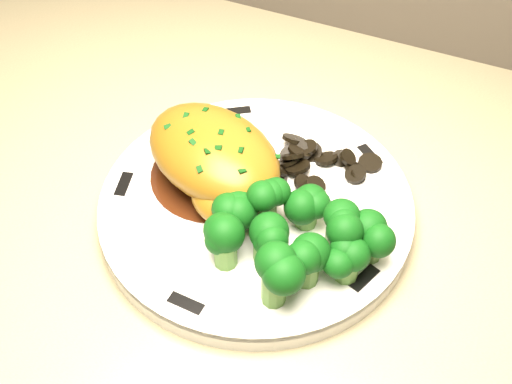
% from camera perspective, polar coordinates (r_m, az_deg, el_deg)
% --- Properties ---
extents(plate, '(0.33, 0.33, 0.02)m').
position_cam_1_polar(plate, '(0.57, -0.00, -1.30)').
color(plate, white).
rests_on(plate, counter).
extents(rim_accent_0, '(0.03, 0.03, 0.00)m').
position_cam_1_polar(rim_accent_0, '(0.61, 10.07, 3.25)').
color(rim_accent_0, black).
rests_on(rim_accent_0, plate).
extents(rim_accent_1, '(0.03, 0.02, 0.00)m').
position_cam_1_polar(rim_accent_1, '(0.65, -1.75, 7.19)').
color(rim_accent_1, black).
rests_on(rim_accent_1, plate).
extents(rim_accent_2, '(0.02, 0.03, 0.00)m').
position_cam_1_polar(rim_accent_2, '(0.59, -11.67, 0.68)').
color(rim_accent_2, black).
rests_on(rim_accent_2, plate).
extents(rim_accent_3, '(0.03, 0.01, 0.00)m').
position_cam_1_polar(rim_accent_3, '(0.50, -6.25, -9.82)').
color(rim_accent_3, black).
rests_on(rim_accent_3, plate).
extents(rim_accent_4, '(0.02, 0.03, 0.00)m').
position_cam_1_polar(rim_accent_4, '(0.52, 9.60, -7.59)').
color(rim_accent_4, black).
rests_on(rim_accent_4, plate).
extents(gravy_pool, '(0.12, 0.12, 0.00)m').
position_cam_1_polar(gravy_pool, '(0.59, -3.67, 1.56)').
color(gravy_pool, '#361609').
rests_on(gravy_pool, plate).
extents(chicken_breast, '(0.17, 0.15, 0.05)m').
position_cam_1_polar(chicken_breast, '(0.56, -3.70, 3.01)').
color(chicken_breast, '#906319').
rests_on(chicken_breast, plate).
extents(mushroom_pile, '(0.09, 0.07, 0.02)m').
position_cam_1_polar(mushroom_pile, '(0.58, 5.61, 1.50)').
color(mushroom_pile, black).
rests_on(mushroom_pile, plate).
extents(broccoli_florets, '(0.14, 0.11, 0.04)m').
position_cam_1_polar(broccoli_florets, '(0.51, 3.32, -3.95)').
color(broccoli_florets, '#548438').
rests_on(broccoli_florets, plate).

